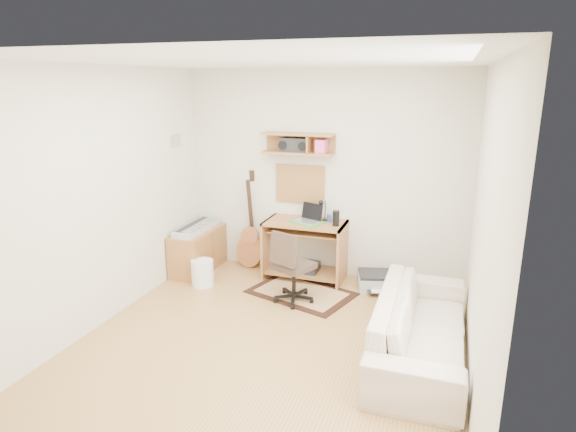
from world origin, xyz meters
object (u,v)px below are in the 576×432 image
(cabinet, at_px, (198,250))
(printer, at_px, (378,281))
(desk, at_px, (305,250))
(sofa, at_px, (422,316))
(task_chair, at_px, (294,266))

(cabinet, height_order, printer, cabinet)
(desk, distance_m, sofa, 2.09)
(printer, relative_size, sofa, 0.25)
(desk, height_order, task_chair, task_chair)
(desk, xyz_separation_m, sofa, (1.53, -1.42, 0.01))
(desk, xyz_separation_m, cabinet, (-1.43, -0.18, -0.10))
(cabinet, bearing_deg, sofa, -22.72)
(task_chair, height_order, cabinet, task_chair)
(cabinet, bearing_deg, task_chair, -18.97)
(desk, distance_m, cabinet, 1.44)
(cabinet, height_order, sofa, sofa)
(task_chair, distance_m, printer, 1.15)
(task_chair, relative_size, sofa, 0.43)
(sofa, bearing_deg, printer, 22.86)
(desk, bearing_deg, printer, -1.60)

